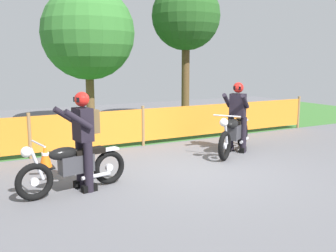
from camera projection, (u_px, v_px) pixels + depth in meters
name	position (u px, v px, depth m)	size (l,w,h in m)	color
ground	(195.00, 170.00, 7.78)	(24.00, 24.00, 0.02)	#5B5B60
grass_verge	(104.00, 127.00, 12.67)	(24.00, 6.23, 0.01)	#386B2D
barrier_fence	(143.00, 125.00, 9.87)	(11.33, 0.08, 1.05)	olive
tree_leftmost	(88.00, 33.00, 12.59)	(3.10, 3.10, 4.66)	brown
tree_near_left	(186.00, 17.00, 13.16)	(2.39, 2.39, 4.94)	brown
motorcycle_lead	(73.00, 166.00, 6.38)	(1.95, 0.60, 0.93)	black
motorcycle_trailing	(234.00, 133.00, 9.03)	(1.81, 1.32, 1.01)	black
rider_lead	(84.00, 135.00, 6.42)	(0.73, 0.61, 1.69)	black
rider_trailing	(238.00, 113.00, 9.16)	(0.79, 0.72, 1.69)	black
traffic_cone	(45.00, 156.00, 7.82)	(0.32, 0.32, 0.53)	black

